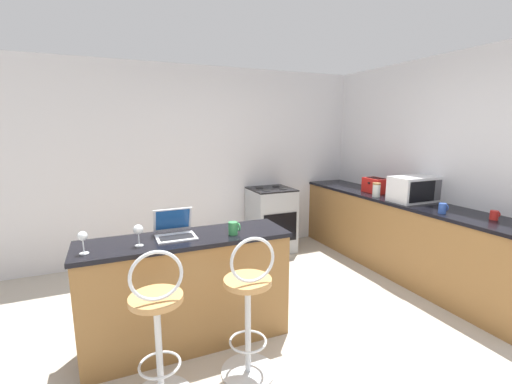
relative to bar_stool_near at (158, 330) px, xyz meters
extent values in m
plane|color=#ADA393|center=(0.94, -0.07, -0.51)|extent=(20.00, 20.00, 0.00)
cube|color=silver|center=(0.94, 2.62, 0.79)|extent=(12.00, 0.06, 2.60)
cube|color=olive|center=(0.31, 0.56, -0.07)|extent=(1.63, 0.47, 0.89)
cube|color=black|center=(0.31, 0.56, 0.39)|extent=(1.66, 0.50, 0.03)
cube|color=olive|center=(3.04, 1.01, -0.07)|extent=(0.58, 3.17, 0.89)
cube|color=black|center=(3.04, 1.01, 0.39)|extent=(0.61, 3.20, 0.03)
cylinder|color=silver|center=(0.00, 0.02, -0.15)|extent=(0.04, 0.04, 0.70)
torus|color=silver|center=(0.00, 0.02, -0.26)|extent=(0.28, 0.28, 0.02)
cylinder|color=#B7844C|center=(0.00, 0.02, 0.21)|extent=(0.34, 0.34, 0.04)
torus|color=silver|center=(0.00, -0.08, 0.40)|extent=(0.32, 0.02, 0.32)
cylinder|color=silver|center=(0.62, 0.02, -0.50)|extent=(0.40, 0.40, 0.02)
cylinder|color=silver|center=(0.62, 0.02, -0.15)|extent=(0.04, 0.04, 0.70)
torus|color=silver|center=(0.62, 0.02, -0.26)|extent=(0.28, 0.28, 0.02)
cylinder|color=#B7844C|center=(0.62, 0.02, 0.21)|extent=(0.34, 0.34, 0.04)
torus|color=silver|center=(0.62, -0.08, 0.40)|extent=(0.32, 0.02, 0.32)
cube|color=silver|center=(0.24, 0.57, 0.41)|extent=(0.31, 0.23, 0.01)
cube|color=black|center=(0.24, 0.55, 0.42)|extent=(0.26, 0.13, 0.00)
cube|color=silver|center=(0.24, 0.69, 0.53)|extent=(0.31, 0.09, 0.20)
cube|color=#19478C|center=(0.24, 0.69, 0.53)|extent=(0.27, 0.07, 0.17)
cube|color=silver|center=(3.06, 0.83, 0.56)|extent=(0.54, 0.32, 0.30)
cube|color=black|center=(3.01, 0.66, 0.56)|extent=(0.38, 0.01, 0.24)
cube|color=#4C4C51|center=(3.26, 0.67, 0.56)|extent=(0.11, 0.01, 0.24)
cube|color=red|center=(3.05, 1.44, 0.51)|extent=(0.21, 0.31, 0.19)
cube|color=black|center=(3.01, 1.44, 0.61)|extent=(0.05, 0.22, 0.00)
cube|color=black|center=(3.09, 1.44, 0.61)|extent=(0.05, 0.22, 0.00)
cube|color=black|center=(2.94, 1.44, 0.55)|extent=(0.02, 0.02, 0.02)
cube|color=#9EA3A8|center=(1.91, 2.28, -0.06)|extent=(0.59, 0.58, 0.90)
cube|color=black|center=(1.91, 1.99, -0.10)|extent=(0.50, 0.01, 0.41)
cube|color=black|center=(1.91, 2.28, 0.40)|extent=(0.59, 0.58, 0.02)
cylinder|color=black|center=(1.78, 2.17, 0.41)|extent=(0.11, 0.11, 0.01)
cylinder|color=black|center=(2.04, 2.17, 0.41)|extent=(0.11, 0.11, 0.01)
cylinder|color=black|center=(1.78, 2.40, 0.41)|extent=(0.11, 0.11, 0.01)
cylinder|color=black|center=(2.04, 2.40, 0.41)|extent=(0.11, 0.11, 0.01)
cylinder|color=#2D51AD|center=(2.87, 0.28, 0.46)|extent=(0.07, 0.07, 0.10)
torus|color=#2D51AD|center=(2.91, 0.28, 0.47)|extent=(0.01, 0.07, 0.07)
cylinder|color=silver|center=(2.86, 1.22, 0.49)|extent=(0.09, 0.09, 0.16)
cylinder|color=olive|center=(2.86, 1.22, 0.58)|extent=(0.10, 0.10, 0.02)
cylinder|color=red|center=(3.10, -0.08, 0.45)|extent=(0.07, 0.07, 0.09)
torus|color=red|center=(3.15, -0.08, 0.46)|extent=(0.01, 0.06, 0.06)
cylinder|color=#338447|center=(0.68, 0.47, 0.46)|extent=(0.08, 0.08, 0.10)
torus|color=#338447|center=(0.73, 0.47, 0.47)|extent=(0.01, 0.07, 0.07)
cylinder|color=silver|center=(-0.05, 0.49, 0.41)|extent=(0.06, 0.06, 0.00)
cylinder|color=silver|center=(-0.05, 0.49, 0.46)|extent=(0.01, 0.01, 0.09)
sphere|color=silver|center=(-0.05, 0.49, 0.54)|extent=(0.07, 0.07, 0.07)
cylinder|color=silver|center=(-0.41, 0.47, 0.41)|extent=(0.06, 0.06, 0.00)
cylinder|color=silver|center=(-0.41, 0.47, 0.46)|extent=(0.01, 0.01, 0.09)
sphere|color=silver|center=(-0.41, 0.47, 0.54)|extent=(0.07, 0.07, 0.07)
camera|label=1|loc=(-0.21, -2.06, 1.27)|focal=24.00mm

